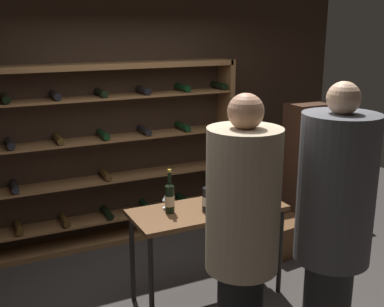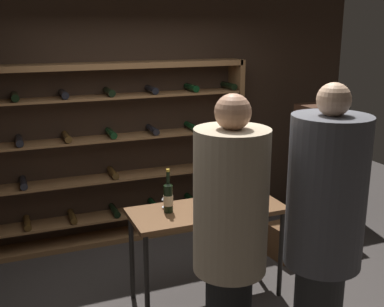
% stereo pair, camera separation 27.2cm
% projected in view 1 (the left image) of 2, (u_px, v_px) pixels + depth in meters
% --- Properties ---
extents(ground_plane, '(9.63, 9.63, 0.00)m').
position_uv_depth(ground_plane, '(195.00, 305.00, 4.22)').
color(ground_plane, '#383330').
extents(back_wall, '(5.65, 0.10, 2.77)m').
position_uv_depth(back_wall, '(125.00, 117.00, 5.43)').
color(back_wall, '#332319').
rests_on(back_wall, ground).
extents(wine_rack, '(3.12, 0.32, 2.02)m').
position_uv_depth(wine_rack, '(103.00, 157.00, 5.21)').
color(wine_rack, brown).
rests_on(wine_rack, ground).
extents(tasting_table, '(1.35, 0.56, 0.86)m').
position_uv_depth(tasting_table, '(208.00, 218.00, 4.16)').
color(tasting_table, brown).
rests_on(tasting_table, ground).
extents(person_host_in_suit, '(0.48, 0.48, 2.01)m').
position_uv_depth(person_host_in_suit, '(242.00, 233.00, 3.06)').
color(person_host_in_suit, black).
rests_on(person_host_in_suit, ground).
extents(person_guest_blue_shirt, '(0.49, 0.49, 2.07)m').
position_uv_depth(person_guest_blue_shirt, '(333.00, 224.00, 3.09)').
color(person_guest_blue_shirt, '#2A2A2A').
rests_on(person_guest_blue_shirt, ground).
extents(wine_crate, '(0.52, 0.39, 0.36)m').
position_uv_depth(wine_crate, '(286.00, 237.00, 5.16)').
color(wine_crate, brown).
rests_on(wine_crate, ground).
extents(display_cabinet, '(0.44, 0.36, 1.51)m').
position_uv_depth(display_cabinet, '(304.00, 165.00, 5.79)').
color(display_cabinet, '#4C2D1E').
rests_on(display_cabinet, ground).
extents(wine_bottle_red_label, '(0.08, 0.08, 0.34)m').
position_uv_depth(wine_bottle_red_label, '(243.00, 180.00, 4.49)').
color(wine_bottle_red_label, '#4C3314').
rests_on(wine_bottle_red_label, tasting_table).
extents(wine_bottle_amber_reserve, '(0.08, 0.08, 0.38)m').
position_uv_depth(wine_bottle_amber_reserve, '(170.00, 198.00, 4.00)').
color(wine_bottle_amber_reserve, black).
rests_on(wine_bottle_amber_reserve, tasting_table).
extents(wine_bottle_black_capsule, '(0.08, 0.08, 0.35)m').
position_uv_depth(wine_bottle_black_capsule, '(207.00, 198.00, 4.03)').
color(wine_bottle_black_capsule, black).
rests_on(wine_bottle_black_capsule, tasting_table).
extents(wine_glass_stemmed_left, '(0.07, 0.07, 0.14)m').
position_uv_depth(wine_glass_stemmed_left, '(255.00, 184.00, 4.45)').
color(wine_glass_stemmed_left, silver).
rests_on(wine_glass_stemmed_left, tasting_table).
extents(wine_glass_stemmed_center, '(0.07, 0.07, 0.13)m').
position_uv_depth(wine_glass_stemmed_center, '(166.00, 198.00, 4.11)').
color(wine_glass_stemmed_center, silver).
rests_on(wine_glass_stemmed_center, tasting_table).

